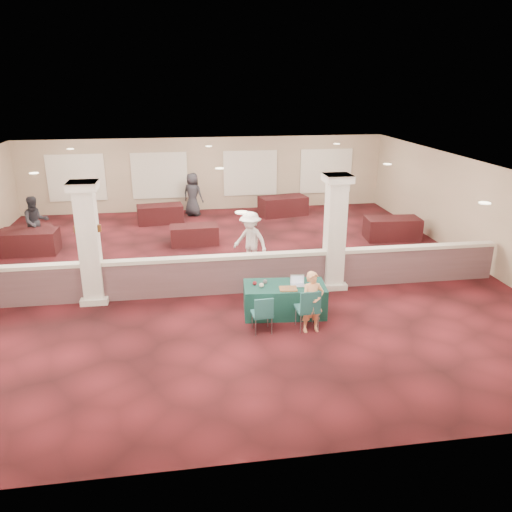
{
  "coord_description": "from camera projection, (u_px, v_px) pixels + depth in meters",
  "views": [
    {
      "loc": [
        -1.11,
        -14.11,
        5.56
      ],
      "look_at": [
        0.74,
        -2.0,
        1.21
      ],
      "focal_mm": 35.0,
      "sensor_mm": 36.0,
      "label": 1
    }
  ],
  "objects": [
    {
      "name": "wall_back",
      "position": [
        206.0,
        174.0,
        22.08
      ],
      "size": [
        16.0,
        0.04,
        3.2
      ],
      "primitive_type": "cube",
      "color": "gray",
      "rests_on": "ground"
    },
    {
      "name": "far_table_front_right",
      "position": [
        392.0,
        228.0,
        18.31
      ],
      "size": [
        2.03,
        1.13,
        0.79
      ],
      "primitive_type": "cube",
      "rotation": [
        0.0,
        0.0,
        -0.08
      ],
      "color": "black",
      "rests_on": "ground"
    },
    {
      "name": "attendee_a",
      "position": [
        36.0,
        222.0,
        17.28
      ],
      "size": [
        0.99,
        0.81,
        1.8
      ],
      "primitive_type": "imported",
      "rotation": [
        0.0,
        0.0,
        0.46
      ],
      "color": "black",
      "rests_on": "ground"
    },
    {
      "name": "attendee_c",
      "position": [
        333.0,
        229.0,
        16.86
      ],
      "size": [
        0.88,
        1.0,
        1.55
      ],
      "primitive_type": "imported",
      "rotation": [
        0.0,
        0.0,
        0.96
      ],
      "color": "black",
      "rests_on": "ground"
    },
    {
      "name": "screen_glow",
      "position": [
        297.0,
        279.0,
        12.33
      ],
      "size": [
        0.32,
        0.03,
        0.2
      ],
      "primitive_type": "cube",
      "rotation": [
        0.0,
        0.0,
        -0.09
      ],
      "color": "#B2BAD5",
      "rests_on": "near_table"
    },
    {
      "name": "scissors",
      "position": [
        314.0,
        289.0,
        12.06
      ],
      "size": [
        0.13,
        0.04,
        0.01
      ],
      "primitive_type": "cube",
      "rotation": [
        0.0,
        0.0,
        -0.09
      ],
      "color": "#B0121F",
      "rests_on": "near_table"
    },
    {
      "name": "ceiling",
      "position": [
        220.0,
        168.0,
        14.09
      ],
      "size": [
        16.0,
        16.0,
        0.02
      ],
      "primitive_type": "cube",
      "color": "white",
      "rests_on": "wall_back"
    },
    {
      "name": "wall_right",
      "position": [
        473.0,
        212.0,
        15.77
      ],
      "size": [
        0.04,
        16.0,
        3.2
      ],
      "primitive_type": "cube",
      "color": "gray",
      "rests_on": "ground"
    },
    {
      "name": "sconce_right",
      "position": [
        99.0,
        228.0,
        12.64
      ],
      "size": [
        0.12,
        0.12,
        0.18
      ],
      "color": "brown",
      "rests_on": "column_left"
    },
    {
      "name": "wall_front",
      "position": [
        268.0,
        371.0,
        7.18
      ],
      "size": [
        16.0,
        0.04,
        3.2
      ],
      "primitive_type": "cube",
      "color": "gray",
      "rests_on": "ground"
    },
    {
      "name": "yarn_cream",
      "position": [
        262.0,
        285.0,
        12.15
      ],
      "size": [
        0.12,
        0.12,
        0.12
      ],
      "primitive_type": "sphere",
      "color": "beige",
      "rests_on": "near_table"
    },
    {
      "name": "yarn_grey",
      "position": [
        265.0,
        282.0,
        12.37
      ],
      "size": [
        0.11,
        0.11,
        0.11
      ],
      "primitive_type": "sphere",
      "color": "#4E4F54",
      "rests_on": "near_table"
    },
    {
      "name": "far_table_front_left",
      "position": [
        28.0,
        242.0,
        16.78
      ],
      "size": [
        1.95,
        1.0,
        0.78
      ],
      "primitive_type": "cube",
      "rotation": [
        0.0,
        0.0,
        -0.02
      ],
      "color": "black",
      "rests_on": "ground"
    },
    {
      "name": "column_right",
      "position": [
        335.0,
        231.0,
        13.65
      ],
      "size": [
        0.72,
        0.72,
        3.2
      ],
      "color": "silver",
      "rests_on": "ground"
    },
    {
      "name": "conf_chair_side",
      "position": [
        263.0,
        312.0,
        11.41
      ],
      "size": [
        0.49,
        0.49,
        0.92
      ],
      "rotation": [
        0.0,
        0.0,
        0.07
      ],
      "color": "#1C4E53",
      "rests_on": "ground"
    },
    {
      "name": "woman",
      "position": [
        312.0,
        302.0,
        11.44
      ],
      "size": [
        0.56,
        0.4,
        1.47
      ],
      "primitive_type": "imported",
      "rotation": [
        0.0,
        0.0,
        0.09
      ],
      "color": "#F7AF6B",
      "rests_on": "ground"
    },
    {
      "name": "laptop_screen",
      "position": [
        297.0,
        279.0,
        12.33
      ],
      "size": [
        0.35,
        0.04,
        0.23
      ],
      "primitive_type": "cube",
      "rotation": [
        0.0,
        0.0,
        -0.09
      ],
      "color": "#B9B9BE",
      "rests_on": "near_table"
    },
    {
      "name": "yarn_red",
      "position": [
        255.0,
        283.0,
        12.29
      ],
      "size": [
        0.11,
        0.11,
        0.11
      ],
      "primitive_type": "sphere",
      "color": "maroon",
      "rests_on": "near_table"
    },
    {
      "name": "attendee_b",
      "position": [
        250.0,
        241.0,
        15.24
      ],
      "size": [
        1.23,
        1.17,
        1.82
      ],
      "primitive_type": "imported",
      "rotation": [
        0.0,
        0.0,
        -0.72
      ],
      "color": "#B8B8B4",
      "rests_on": "ground"
    },
    {
      "name": "far_table_front_center",
      "position": [
        194.0,
        235.0,
        17.74
      ],
      "size": [
        1.71,
        0.9,
        0.68
      ],
      "primitive_type": "cube",
      "rotation": [
        0.0,
        0.0,
        0.04
      ],
      "color": "black",
      "rests_on": "ground"
    },
    {
      "name": "near_table",
      "position": [
        284.0,
        299.0,
        12.43
      ],
      "size": [
        2.09,
        1.18,
        0.77
      ],
      "primitive_type": "cube",
      "rotation": [
        0.0,
        0.0,
        -0.09
      ],
      "color": "#0E362A",
      "rests_on": "ground"
    },
    {
      "name": "sconce_left",
      "position": [
        76.0,
        229.0,
        12.56
      ],
      "size": [
        0.12,
        0.12,
        0.18
      ],
      "color": "brown",
      "rests_on": "column_left"
    },
    {
      "name": "far_table_back_center",
      "position": [
        160.0,
        214.0,
        20.38
      ],
      "size": [
        1.91,
        1.13,
        0.74
      ],
      "primitive_type": "cube",
      "rotation": [
        0.0,
        0.0,
        0.13
      ],
      "color": "black",
      "rests_on": "ground"
    },
    {
      "name": "far_table_back_left",
      "position": [
        30.0,
        236.0,
        17.68
      ],
      "size": [
        1.76,
        1.23,
        0.65
      ],
      "primitive_type": "cube",
      "rotation": [
        0.0,
        0.0,
        0.3
      ],
      "color": "black",
      "rests_on": "ground"
    },
    {
      "name": "laptop_base",
      "position": [
        298.0,
        285.0,
        12.26
      ],
      "size": [
        0.37,
        0.27,
        0.02
      ],
      "primitive_type": "cube",
      "rotation": [
        0.0,
        0.0,
        -0.09
      ],
      "color": "#B9B9BE",
      "rests_on": "near_table"
    },
    {
      "name": "far_table_back_right",
      "position": [
        283.0,
        206.0,
        21.54
      ],
      "size": [
        2.15,
        1.37,
        0.81
      ],
      "primitive_type": "cube",
      "rotation": [
        0.0,
        0.0,
        0.2
      ],
      "color": "black",
      "rests_on": "ground"
    },
    {
      "name": "column_left",
      "position": [
        89.0,
        242.0,
        12.72
      ],
      "size": [
        0.72,
        0.72,
        3.2
      ],
      "color": "silver",
      "rests_on": "ground"
    },
    {
      "name": "attendee_d",
      "position": [
        193.0,
        194.0,
        21.29
      ],
      "size": [
        1.04,
        0.9,
        1.85
      ],
      "primitive_type": "imported",
      "rotation": [
        0.0,
        0.0,
        2.59
      ],
      "color": "black",
      "rests_on": "ground"
    },
    {
      "name": "partition_wall",
      "position": [
        226.0,
        274.0,
        13.58
      ],
      "size": [
        15.6,
        0.28,
        1.1
      ],
      "color": "brown",
      "rests_on": "ground"
    },
    {
      "name": "conf_chair_main",
      "position": [
        309.0,
        306.0,
        11.53
      ],
      "size": [
        0.54,
        0.54,
        1.02
      ],
      "rotation": [
        0.0,
        0.0,
        0.05
      ],
      "color": "#1C4E53",
      "rests_on": "ground"
    },
    {
      "name": "ground",
      "position": [
        222.0,
        273.0,
        15.16
      ],
      "size": [
        16.0,
        16.0,
        0.0
      ],
      "primitive_type": "plane",
      "color": "#4E1318",
      "rests_on": "ground"
    },
    {
      "name": "knitting",
      "position": [
        288.0,
        289.0,
        12.05
      ],
      "size": [
        0.45,
        0.35,
        0.03
      ],
      "primitive_type": "cube",
      "rotation": [
        0.0,
        0.0,
        -0.09
      ],
      "color": "#C16A1E",
      "rests_on": "near_table"
    }
  ]
}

